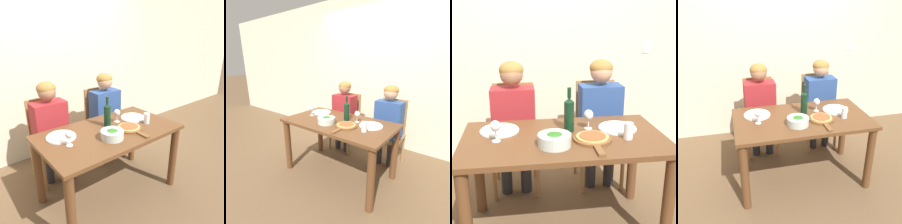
# 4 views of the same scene
# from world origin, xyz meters

# --- Properties ---
(ground_plane) EXTENTS (40.00, 40.00, 0.00)m
(ground_plane) POSITION_xyz_m (0.00, 0.00, 0.00)
(ground_plane) COLOR brown
(back_wall) EXTENTS (10.00, 0.06, 2.70)m
(back_wall) POSITION_xyz_m (0.00, 1.30, 1.35)
(back_wall) COLOR beige
(back_wall) RESTS_ON ground
(dining_table) EXTENTS (1.44, 0.80, 0.77)m
(dining_table) POSITION_xyz_m (0.00, 0.00, 0.63)
(dining_table) COLOR brown
(dining_table) RESTS_ON ground
(chair_left) EXTENTS (0.42, 0.42, 0.99)m
(chair_left) POSITION_xyz_m (-0.36, 0.75, 0.52)
(chair_left) COLOR #9E7042
(chair_left) RESTS_ON ground
(chair_right) EXTENTS (0.42, 0.42, 0.99)m
(chair_right) POSITION_xyz_m (0.43, 0.75, 0.52)
(chair_right) COLOR #9E7042
(chair_right) RESTS_ON ground
(person_woman) EXTENTS (0.47, 0.51, 1.22)m
(person_woman) POSITION_xyz_m (-0.36, 0.63, 0.73)
(person_woman) COLOR #28282D
(person_woman) RESTS_ON ground
(person_man) EXTENTS (0.47, 0.51, 1.22)m
(person_man) POSITION_xyz_m (0.43, 0.63, 0.73)
(person_man) COLOR #28282D
(person_man) RESTS_ON ground
(wine_bottle) EXTENTS (0.07, 0.07, 0.33)m
(wine_bottle) POSITION_xyz_m (0.05, 0.10, 0.91)
(wine_bottle) COLOR black
(wine_bottle) RESTS_ON dining_table
(broccoli_bowl) EXTENTS (0.22, 0.22, 0.09)m
(broccoli_bowl) POSITION_xyz_m (-0.08, -0.15, 0.82)
(broccoli_bowl) COLOR silver
(broccoli_bowl) RESTS_ON dining_table
(dinner_plate_left) EXTENTS (0.29, 0.29, 0.02)m
(dinner_plate_left) POSITION_xyz_m (-0.46, 0.17, 0.78)
(dinner_plate_left) COLOR white
(dinner_plate_left) RESTS_ON dining_table
(dinner_plate_right) EXTENTS (0.29, 0.29, 0.02)m
(dinner_plate_right) POSITION_xyz_m (0.42, 0.09, 0.78)
(dinner_plate_right) COLOR white
(dinner_plate_right) RESTS_ON dining_table
(pizza_on_board) EXTENTS (0.26, 0.40, 0.04)m
(pizza_on_board) POSITION_xyz_m (0.18, -0.11, 0.79)
(pizza_on_board) COLOR brown
(pizza_on_board) RESTS_ON dining_table
(wine_glass_left) EXTENTS (0.07, 0.07, 0.15)m
(wine_glass_left) POSITION_xyz_m (-0.47, -0.03, 0.88)
(wine_glass_left) COLOR silver
(wine_glass_left) RESTS_ON dining_table
(wine_glass_right) EXTENTS (0.07, 0.07, 0.15)m
(wine_glass_right) POSITION_xyz_m (0.20, 0.12, 0.88)
(wine_glass_right) COLOR silver
(wine_glass_right) RESTS_ON dining_table
(water_tumbler) EXTENTS (0.07, 0.07, 0.12)m
(water_tumbler) POSITION_xyz_m (0.43, -0.11, 0.83)
(water_tumbler) COLOR silver
(water_tumbler) RESTS_ON dining_table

